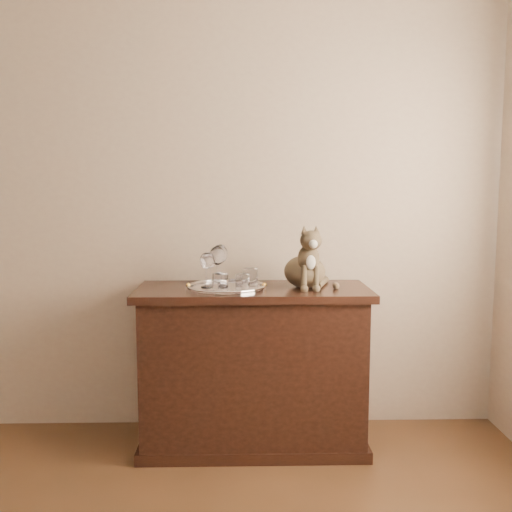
{
  "coord_description": "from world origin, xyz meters",
  "views": [
    {
      "loc": [
        0.55,
        -0.96,
        1.36
      ],
      "look_at": [
        0.62,
        1.95,
        1.01
      ],
      "focal_mm": 40.0,
      "sensor_mm": 36.0,
      "label": 1
    }
  ],
  "objects_px": {
    "sideboard": "(253,368)",
    "cat": "(305,256)",
    "wine_glass_c": "(206,270)",
    "tumbler_b": "(220,283)",
    "wine_glass_b": "(220,264)",
    "tumbler_a": "(242,282)",
    "wine_glass_a": "(210,269)",
    "tray": "(226,288)",
    "wine_glass_d": "(217,266)",
    "tumbler_c": "(250,277)"
  },
  "relations": [
    {
      "from": "cat",
      "to": "tumbler_a",
      "type": "bearing_deg",
      "value": -166.79
    },
    {
      "from": "tumbler_c",
      "to": "cat",
      "type": "bearing_deg",
      "value": 1.19
    },
    {
      "from": "tray",
      "to": "wine_glass_c",
      "type": "relative_size",
      "value": 2.24
    },
    {
      "from": "sideboard",
      "to": "wine_glass_c",
      "type": "distance_m",
      "value": 0.57
    },
    {
      "from": "sideboard",
      "to": "cat",
      "type": "bearing_deg",
      "value": 3.0
    },
    {
      "from": "sideboard",
      "to": "wine_glass_d",
      "type": "distance_m",
      "value": 0.57
    },
    {
      "from": "wine_glass_b",
      "to": "tumbler_c",
      "type": "bearing_deg",
      "value": -21.89
    },
    {
      "from": "wine_glass_d",
      "to": "wine_glass_c",
      "type": "bearing_deg",
      "value": -151.58
    },
    {
      "from": "tray",
      "to": "tumbler_b",
      "type": "xyz_separation_m",
      "value": [
        -0.03,
        -0.13,
        0.05
      ]
    },
    {
      "from": "sideboard",
      "to": "wine_glass_c",
      "type": "height_order",
      "value": "wine_glass_c"
    },
    {
      "from": "wine_glass_c",
      "to": "tumbler_a",
      "type": "distance_m",
      "value": 0.21
    },
    {
      "from": "wine_glass_b",
      "to": "cat",
      "type": "distance_m",
      "value": 0.45
    },
    {
      "from": "wine_glass_b",
      "to": "cat",
      "type": "xyz_separation_m",
      "value": [
        0.44,
        -0.06,
        0.05
      ]
    },
    {
      "from": "wine_glass_d",
      "to": "cat",
      "type": "relative_size",
      "value": 0.64
    },
    {
      "from": "wine_glass_b",
      "to": "cat",
      "type": "bearing_deg",
      "value": -7.44
    },
    {
      "from": "tray",
      "to": "wine_glass_a",
      "type": "bearing_deg",
      "value": 149.43
    },
    {
      "from": "cat",
      "to": "sideboard",
      "type": "bearing_deg",
      "value": 175.79
    },
    {
      "from": "wine_glass_a",
      "to": "cat",
      "type": "xyz_separation_m",
      "value": [
        0.49,
        -0.02,
        0.07
      ]
    },
    {
      "from": "tray",
      "to": "tumbler_b",
      "type": "bearing_deg",
      "value": -101.28
    },
    {
      "from": "wine_glass_c",
      "to": "tumbler_b",
      "type": "bearing_deg",
      "value": -59.15
    },
    {
      "from": "tumbler_b",
      "to": "tumbler_c",
      "type": "distance_m",
      "value": 0.21
    },
    {
      "from": "wine_glass_c",
      "to": "tumbler_b",
      "type": "distance_m",
      "value": 0.15
    },
    {
      "from": "sideboard",
      "to": "cat",
      "type": "distance_m",
      "value": 0.65
    },
    {
      "from": "tumbler_b",
      "to": "tumbler_c",
      "type": "xyz_separation_m",
      "value": [
        0.15,
        0.15,
        0.0
      ]
    },
    {
      "from": "tray",
      "to": "tumbler_a",
      "type": "distance_m",
      "value": 0.13
    },
    {
      "from": "tray",
      "to": "tumbler_c",
      "type": "height_order",
      "value": "tumbler_c"
    },
    {
      "from": "tumbler_b",
      "to": "cat",
      "type": "xyz_separation_m",
      "value": [
        0.43,
        0.16,
        0.11
      ]
    },
    {
      "from": "wine_glass_d",
      "to": "tumbler_b",
      "type": "bearing_deg",
      "value": -82.35
    },
    {
      "from": "tray",
      "to": "cat",
      "type": "relative_size",
      "value": 1.22
    },
    {
      "from": "wine_glass_d",
      "to": "tumbler_a",
      "type": "bearing_deg",
      "value": -42.09
    },
    {
      "from": "wine_glass_d",
      "to": "tumbler_b",
      "type": "relative_size",
      "value": 2.37
    },
    {
      "from": "tumbler_c",
      "to": "wine_glass_a",
      "type": "bearing_deg",
      "value": 173.04
    },
    {
      "from": "tray",
      "to": "wine_glass_d",
      "type": "bearing_deg",
      "value": 150.07
    },
    {
      "from": "wine_glass_a",
      "to": "cat",
      "type": "distance_m",
      "value": 0.49
    },
    {
      "from": "wine_glass_a",
      "to": "wine_glass_b",
      "type": "distance_m",
      "value": 0.06
    },
    {
      "from": "wine_glass_b",
      "to": "wine_glass_c",
      "type": "distance_m",
      "value": 0.11
    },
    {
      "from": "cat",
      "to": "wine_glass_d",
      "type": "bearing_deg",
      "value": 173.24
    },
    {
      "from": "wine_glass_b",
      "to": "tumbler_a",
      "type": "distance_m",
      "value": 0.22
    },
    {
      "from": "wine_glass_a",
      "to": "tumbler_a",
      "type": "distance_m",
      "value": 0.22
    },
    {
      "from": "tray",
      "to": "wine_glass_c",
      "type": "bearing_deg",
      "value": -178.5
    },
    {
      "from": "wine_glass_a",
      "to": "sideboard",
      "type": "bearing_deg",
      "value": -8.58
    },
    {
      "from": "tumbler_a",
      "to": "tumbler_b",
      "type": "height_order",
      "value": "tumbler_b"
    },
    {
      "from": "wine_glass_c",
      "to": "tray",
      "type": "bearing_deg",
      "value": 1.5
    },
    {
      "from": "tumbler_c",
      "to": "cat",
      "type": "xyz_separation_m",
      "value": [
        0.28,
        0.01,
        0.11
      ]
    },
    {
      "from": "wine_glass_d",
      "to": "cat",
      "type": "bearing_deg",
      "value": 0.46
    },
    {
      "from": "tray",
      "to": "wine_glass_d",
      "type": "distance_m",
      "value": 0.12
    },
    {
      "from": "wine_glass_d",
      "to": "tumbler_c",
      "type": "bearing_deg",
      "value": -0.77
    },
    {
      "from": "tray",
      "to": "tumbler_a",
      "type": "height_order",
      "value": "tumbler_a"
    },
    {
      "from": "sideboard",
      "to": "tray",
      "type": "distance_m",
      "value": 0.45
    },
    {
      "from": "sideboard",
      "to": "wine_glass_b",
      "type": "xyz_separation_m",
      "value": [
        -0.17,
        0.07,
        0.54
      ]
    }
  ]
}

